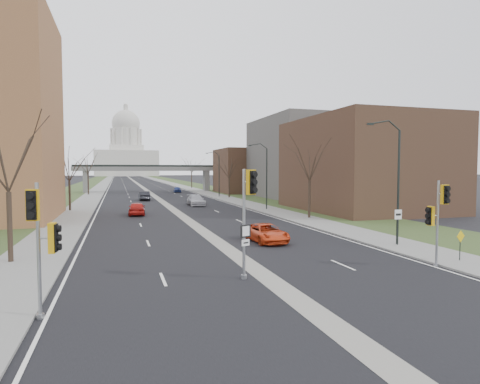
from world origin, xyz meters
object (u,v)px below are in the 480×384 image
signal_pole_median (248,203)px  car_left_near (137,208)px  car_left_far (144,196)px  signal_pole_right (438,211)px  car_right_near (266,233)px  signal_pole_left (42,231)px  car_right_mid (196,200)px  warning_sign (460,241)px  car_right_far (177,189)px  speed_limit_sign (398,221)px

signal_pole_median → car_left_near: size_ratio=1.17×
car_left_far → signal_pole_right: bearing=101.8°
car_right_near → signal_pole_median: bearing=-118.7°
signal_pole_left → car_right_mid: bearing=80.3°
signal_pole_right → car_left_near: (-14.56, 30.99, -2.35)m
signal_pole_right → warning_sign: bearing=16.1°
signal_pole_median → warning_sign: size_ratio=3.09×
car_right_far → speed_limit_sign: bearing=-81.0°
signal_pole_left → signal_pole_median: 9.07m
signal_pole_left → speed_limit_sign: signal_pole_left is taller
signal_pole_left → car_left_near: (4.70, 33.14, -2.45)m
signal_pole_left → warning_sign: size_ratio=2.82×
car_right_near → car_right_far: size_ratio=1.20×
signal_pole_left → car_right_near: 18.17m
car_left_near → car_right_near: (8.41, -20.83, -0.12)m
warning_sign → car_right_near: warning_sign is taller
car_right_mid → car_right_far: car_right_mid is taller
signal_pole_median → car_left_far: bearing=69.0°
car_left_far → car_right_mid: (6.71, -12.54, -0.00)m
car_right_near → signal_pole_left: bearing=-140.1°
warning_sign → car_left_near: warning_sign is taller
car_right_mid → signal_pole_left: bearing=-107.4°
car_left_far → car_right_far: size_ratio=1.20×
signal_pole_left → car_right_mid: 45.42m
speed_limit_sign → car_right_far: size_ratio=0.62×
speed_limit_sign → car_right_near: 9.35m
speed_limit_sign → car_right_far: 70.43m
signal_pole_median → car_left_near: 30.71m
warning_sign → car_right_far: bearing=83.6°
car_right_far → car_right_mid: bearing=-89.0°
warning_sign → car_left_near: size_ratio=0.38×
signal_pole_right → car_right_near: (-6.15, 10.16, -2.47)m
car_left_far → car_right_far: (8.91, 22.26, -0.11)m
car_right_near → car_right_far: bearing=84.4°
signal_pole_left → car_right_mid: signal_pole_left is taller
signal_pole_right → car_right_mid: size_ratio=0.88×
speed_limit_sign → car_right_far: (-5.37, 70.22, -1.15)m
car_left_near → car_right_near: 22.46m
signal_pole_median → warning_sign: bearing=-22.9°
speed_limit_sign → car_left_far: 50.05m
signal_pole_right → speed_limit_sign: size_ratio=1.93×
signal_pole_right → car_right_far: (-3.41, 75.89, -2.46)m
signal_pole_right → signal_pole_left: bearing=-173.2°
speed_limit_sign → car_right_near: (-8.12, 4.49, -1.16)m
signal_pole_right → car_right_far: 76.01m
speed_limit_sign → car_left_near: 30.25m
car_right_mid → car_right_far: (2.20, 34.80, -0.10)m
signal_pole_left → car_right_mid: size_ratio=0.91×
speed_limit_sign → signal_pole_left: bearing=-155.6°
signal_pole_left → warning_sign: bearing=15.2°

